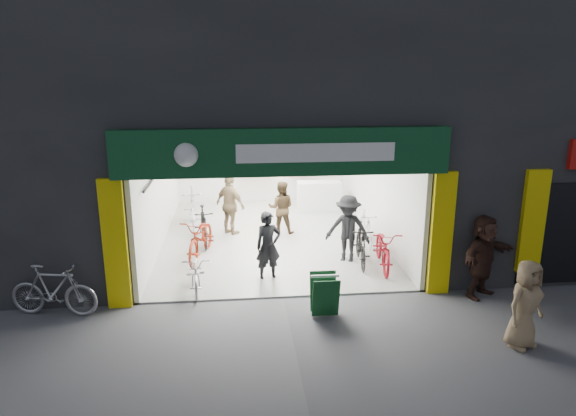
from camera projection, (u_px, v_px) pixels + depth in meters
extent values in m
plane|color=#56565B|center=(283.00, 298.00, 10.56)|extent=(60.00, 60.00, 0.00)
cube|color=#232326|center=(302.00, 24.00, 13.95)|extent=(16.00, 10.00, 4.50)
cube|color=#232326|center=(71.00, 173.00, 14.35)|extent=(5.00, 10.00, 3.50)
cube|color=#232326|center=(465.00, 165.00, 15.50)|extent=(6.00, 10.00, 3.50)
cube|color=#9E9E99|center=(270.00, 236.00, 14.40)|extent=(6.00, 8.00, 0.04)
cube|color=silver|center=(261.00, 156.00, 17.92)|extent=(6.00, 0.20, 3.20)
cube|color=silver|center=(159.00, 184.00, 13.69)|extent=(0.10, 8.00, 3.20)
cube|color=silver|center=(375.00, 179.00, 14.28)|extent=(0.10, 8.00, 3.20)
cube|color=white|center=(269.00, 120.00, 13.55)|extent=(6.00, 8.00, 0.10)
cube|color=black|center=(283.00, 135.00, 9.78)|extent=(6.00, 0.30, 0.30)
cube|color=#0D3B1F|center=(284.00, 152.00, 9.65)|extent=(6.40, 0.25, 0.90)
cube|color=white|center=(316.00, 153.00, 9.57)|extent=(3.00, 0.02, 0.35)
cube|color=yellow|center=(115.00, 245.00, 9.84)|extent=(0.45, 0.12, 2.60)
cube|color=yellow|center=(441.00, 234.00, 10.49)|extent=(0.45, 0.12, 2.60)
cube|color=yellow|center=(533.00, 222.00, 10.63)|extent=(0.50, 0.12, 2.20)
cylinder|color=black|center=(160.00, 169.00, 12.99)|extent=(0.06, 5.00, 0.06)
cube|color=silver|center=(319.00, 197.00, 16.85)|extent=(1.40, 0.60, 1.00)
cube|color=white|center=(278.00, 136.00, 10.88)|extent=(1.30, 0.35, 0.04)
cube|color=white|center=(271.00, 127.00, 12.61)|extent=(1.30, 0.35, 0.04)
cube|color=white|center=(267.00, 120.00, 14.33)|extent=(1.30, 0.35, 0.04)
cube|color=white|center=(263.00, 114.00, 16.06)|extent=(1.30, 0.35, 0.04)
imported|color=#AAAAAF|center=(196.00, 272.00, 10.85)|extent=(0.69, 1.63, 0.83)
imported|color=black|center=(204.00, 226.00, 13.68)|extent=(0.69, 1.73, 1.01)
imported|color=maroon|center=(201.00, 238.00, 12.67)|extent=(1.09, 2.13, 1.07)
imported|color=#AFAEB3|center=(193.00, 208.00, 15.12)|extent=(0.72, 2.02, 1.19)
imported|color=black|center=(361.00, 245.00, 12.26)|extent=(0.67, 1.71, 1.00)
imported|color=maroon|center=(383.00, 248.00, 12.05)|extent=(0.91, 1.96, 0.99)
imported|color=#B3B2B7|center=(365.00, 228.00, 13.69)|extent=(0.48, 1.55, 0.93)
imported|color=#A3A4A8|center=(53.00, 290.00, 9.70)|extent=(1.78, 0.81, 1.03)
imported|color=black|center=(268.00, 246.00, 11.32)|extent=(0.64, 0.50, 1.56)
imported|color=#3D2D1B|center=(281.00, 208.00, 14.48)|extent=(0.83, 0.69, 1.53)
imported|color=black|center=(348.00, 229.00, 12.32)|extent=(1.24, 1.01, 1.67)
imported|color=#846D4C|center=(230.00, 205.00, 14.34)|extent=(1.04, 1.02, 1.75)
imported|color=#917654|center=(525.00, 304.00, 8.55)|extent=(0.89, 0.76, 1.54)
imported|color=#331E17|center=(483.00, 256.00, 10.45)|extent=(1.64, 1.32, 1.74)
cube|color=#10411D|center=(326.00, 298.00, 9.58)|extent=(0.51, 0.19, 0.78)
cube|color=#10411D|center=(323.00, 291.00, 9.90)|extent=(0.51, 0.19, 0.78)
cube|color=white|center=(325.00, 276.00, 9.64)|extent=(0.54, 0.05, 0.05)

